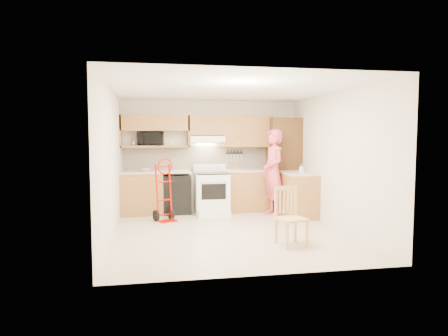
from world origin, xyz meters
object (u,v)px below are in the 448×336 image
object	(u,v)px
hand_truck	(165,193)
dining_chair	(292,217)
microwave	(151,139)
range	(212,190)
person	(273,172)

from	to	relation	value
hand_truck	dining_chair	size ratio (longest dim) A/B	1.25
microwave	hand_truck	xyz separation A→B (m)	(0.28, -0.94, -1.08)
range	dining_chair	bearing A→B (deg)	-72.75
hand_truck	microwave	bearing A→B (deg)	82.24
hand_truck	person	bearing A→B (deg)	-19.03
microwave	person	world-z (taller)	person
microwave	person	xyz separation A→B (m)	(2.57, -0.74, -0.72)
dining_chair	person	bearing A→B (deg)	69.09
person	dining_chair	xyz separation A→B (m)	(-0.43, -2.36, -0.47)
person	dining_chair	size ratio (longest dim) A/B	2.04
microwave	dining_chair	distance (m)	3.95
microwave	hand_truck	distance (m)	1.45
hand_truck	dining_chair	xyz separation A→B (m)	(1.86, -2.16, -0.11)
microwave	person	size ratio (longest dim) A/B	0.30
person	range	bearing A→B (deg)	-111.81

